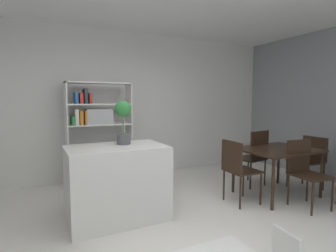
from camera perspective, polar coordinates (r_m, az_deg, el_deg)
The scene contains 10 objects.
ground_plane at distance 3.15m, azimuth 2.20°, elevation -22.97°, with size 9.90×9.90×0.00m, color silver.
back_partition at distance 5.25m, azimuth -11.87°, elevation 4.35°, with size 7.19×0.06×2.81m, color silver.
kitchen_island at distance 3.51m, azimuth -10.82°, elevation -11.79°, with size 1.20×0.77×0.93m, color silver.
potted_plant_on_island at distance 3.50m, azimuth -9.55°, elevation 1.65°, with size 0.21×0.21×0.57m.
open_bookshelf at distance 4.82m, azimuth -15.09°, elevation 0.11°, with size 1.10×0.38×1.81m.
dining_table at distance 4.55m, azimuth 22.20°, elevation -5.35°, with size 1.16×0.93×0.75m.
dining_chair_island_side at distance 4.02m, azimuth 14.53°, elevation -8.23°, with size 0.44×0.45×0.93m.
dining_chair_far at distance 4.90m, azimuth 18.00°, elevation -5.59°, with size 0.49×0.48×0.98m.
dining_chair_near at distance 4.29m, azimuth 27.10°, elevation -7.88°, with size 0.47×0.49×0.94m.
dining_chair_window_side at distance 5.19m, azimuth 27.99°, elevation -5.84°, with size 0.46×0.47×0.88m.
Camera 1 is at (-1.34, -2.42, 1.50)m, focal length 28.58 mm.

